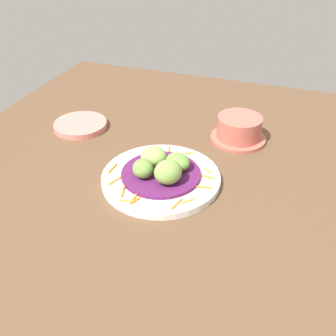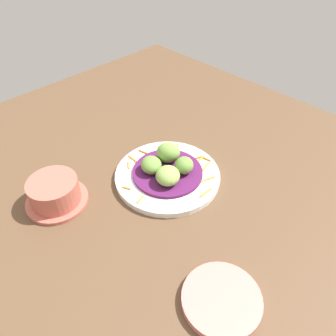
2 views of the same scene
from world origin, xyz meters
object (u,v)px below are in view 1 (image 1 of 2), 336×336
guac_scoop_right (143,168)px  side_plate_small (81,125)px  guac_scoop_back (168,172)px  terracotta_bowl (239,129)px  main_plate (161,178)px  guac_scoop_center (154,155)px  guac_scoop_left (178,161)px

guac_scoop_right → side_plate_small: 29.14cm
guac_scoop_back → terracotta_bowl: 25.67cm
main_plate → terracotta_bowl: 24.21cm
guac_scoop_right → terracotta_bowl: 27.59cm
side_plate_small → guac_scoop_center: bearing=-115.7°
guac_scoop_back → side_plate_small: guac_scoop_back is taller
terracotta_bowl → main_plate: bearing=152.4°
main_plate → guac_scoop_left: 4.74cm
guac_scoop_center → side_plate_small: 26.77cm
guac_scoop_center → terracotta_bowl: bearing=-36.1°
terracotta_bowl → guac_scoop_right: bearing=149.8°
guac_scoop_back → side_plate_small: 33.62cm
main_plate → side_plate_small: bearing=61.7°
main_plate → guac_scoop_back: 5.26cm
guac_scoop_left → terracotta_bowl: (18.94, -8.49, -1.03)cm
terracotta_bowl → guac_scoop_center: bearing=143.9°
guac_scoop_center → main_plate: bearing=-137.7°
main_plate → guac_scoop_center: 4.86cm
side_plate_small → terracotta_bowl: 38.30cm
main_plate → guac_scoop_center: bearing=42.3°
guac_scoop_left → guac_scoop_right: size_ratio=1.20×
terracotta_bowl → guac_scoop_left: bearing=155.9°
guac_scoop_left → guac_scoop_center: 5.13cm
guac_scoop_right → main_plate: bearing=-47.7°
main_plate → terracotta_bowl: bearing=-27.6°
guac_scoop_back → guac_scoop_center: bearing=42.3°
guac_scoop_center → guac_scoop_right: 5.13cm
guac_scoop_center → side_plate_small: guac_scoop_center is taller
guac_scoop_left → guac_scoop_back: size_ratio=0.97×
guac_scoop_right → side_plate_small: size_ratio=0.33×
guac_scoop_center → side_plate_small: size_ratio=0.42×
guac_scoop_left → side_plate_small: 31.51cm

